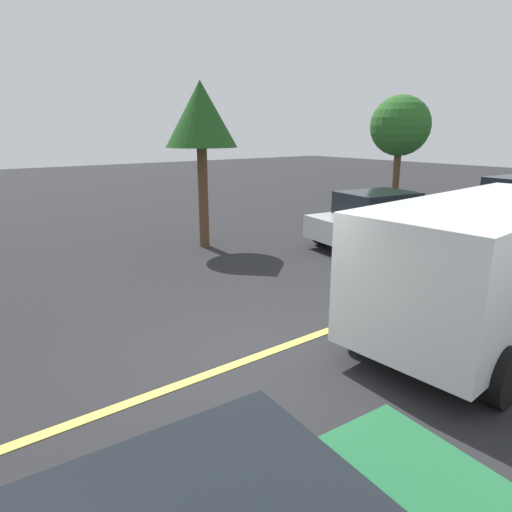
# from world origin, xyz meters

# --- Properties ---
(ground_plane) EXTENTS (80.00, 80.00, 0.00)m
(ground_plane) POSITION_xyz_m (0.00, 0.00, 0.00)
(ground_plane) COLOR #262628
(lane_marking_centre) EXTENTS (28.00, 0.16, 0.01)m
(lane_marking_centre) POSITION_xyz_m (3.00, 0.00, 0.01)
(lane_marking_centre) COLOR #E0D14C
(white_van) EXTENTS (5.34, 2.59, 2.20)m
(white_van) POSITION_xyz_m (3.75, -1.57, 1.27)
(white_van) COLOR white
(white_van) RESTS_ON ground_plane
(car_silver_crossing) EXTENTS (4.42, 2.43, 1.56)m
(car_silver_crossing) POSITION_xyz_m (7.25, 3.23, 0.79)
(car_silver_crossing) COLOR #B7BABF
(car_silver_crossing) RESTS_ON ground_plane
(tree_centre_verge) EXTENTS (1.95, 1.95, 4.51)m
(tree_centre_verge) POSITION_xyz_m (3.18, 6.19, 3.58)
(tree_centre_verge) COLOR #513823
(tree_centre_verge) RESTS_ON ground_plane
(tree_right_verge) EXTENTS (2.75, 2.75, 4.82)m
(tree_right_verge) POSITION_xyz_m (15.14, 8.51, 3.42)
(tree_right_verge) COLOR #513823
(tree_right_verge) RESTS_ON ground_plane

